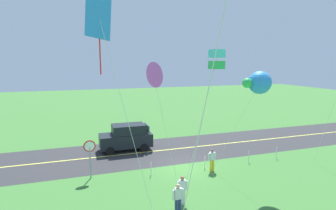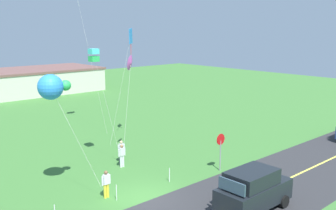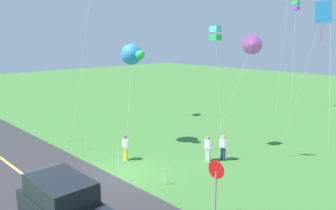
{
  "view_description": "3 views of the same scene",
  "coord_description": "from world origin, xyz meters",
  "px_view_note": "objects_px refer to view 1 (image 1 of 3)",
  "views": [
    {
      "loc": [
        6.87,
        17.38,
        7.51
      ],
      "look_at": [
        1.82,
        2.12,
        4.96
      ],
      "focal_mm": 28.9,
      "sensor_mm": 36.0,
      "label": 1
    },
    {
      "loc": [
        -13.03,
        -16.42,
        9.45
      ],
      "look_at": [
        3.98,
        2.41,
        4.45
      ],
      "focal_mm": 42.16,
      "sensor_mm": 36.0,
      "label": 2
    },
    {
      "loc": [
        14.19,
        -10.27,
        7.35
      ],
      "look_at": [
        2.31,
        1.17,
        4.05
      ],
      "focal_mm": 35.93,
      "sensor_mm": 36.0,
      "label": 3
    }
  ],
  "objects_px": {
    "person_adult_near": "(182,189)",
    "kite_green_far": "(100,23)",
    "kite_red_low": "(154,75)",
    "kite_blue_mid": "(259,83)",
    "stop_sign": "(90,152)",
    "person_adult_companion": "(212,159)",
    "kite_yellow_high": "(217,60)",
    "person_child_watcher": "(178,198)",
    "car_suv_foreground": "(127,137)"
  },
  "relations": [
    {
      "from": "car_suv_foreground",
      "to": "kite_blue_mid",
      "type": "xyz_separation_m",
      "value": [
        -6.74,
        8.6,
        5.13
      ]
    },
    {
      "from": "stop_sign",
      "to": "kite_red_low",
      "type": "height_order",
      "value": "kite_red_low"
    },
    {
      "from": "stop_sign",
      "to": "person_adult_companion",
      "type": "xyz_separation_m",
      "value": [
        -8.05,
        1.48,
        -0.94
      ]
    },
    {
      "from": "kite_blue_mid",
      "to": "kite_yellow_high",
      "type": "relative_size",
      "value": 0.87
    },
    {
      "from": "person_adult_companion",
      "to": "kite_green_far",
      "type": "xyz_separation_m",
      "value": [
        7.87,
        8.03,
        7.73
      ]
    },
    {
      "from": "kite_red_low",
      "to": "car_suv_foreground",
      "type": "bearing_deg",
      "value": -93.13
    },
    {
      "from": "kite_yellow_high",
      "to": "kite_blue_mid",
      "type": "bearing_deg",
      "value": -146.64
    },
    {
      "from": "person_adult_companion",
      "to": "kite_green_far",
      "type": "distance_m",
      "value": 13.64
    },
    {
      "from": "kite_blue_mid",
      "to": "kite_yellow_high",
      "type": "xyz_separation_m",
      "value": [
        4.54,
        2.99,
        1.34
      ]
    },
    {
      "from": "stop_sign",
      "to": "kite_blue_mid",
      "type": "height_order",
      "value": "kite_blue_mid"
    },
    {
      "from": "person_child_watcher",
      "to": "kite_blue_mid",
      "type": "distance_m",
      "value": 8.38
    },
    {
      "from": "car_suv_foreground",
      "to": "person_child_watcher",
      "type": "relative_size",
      "value": 2.75
    },
    {
      "from": "car_suv_foreground",
      "to": "kite_red_low",
      "type": "bearing_deg",
      "value": 86.87
    },
    {
      "from": "kite_red_low",
      "to": "kite_green_far",
      "type": "distance_m",
      "value": 4.34
    },
    {
      "from": "car_suv_foreground",
      "to": "person_adult_companion",
      "type": "xyz_separation_m",
      "value": [
        -4.84,
        6.46,
        -0.29
      ]
    },
    {
      "from": "person_adult_companion",
      "to": "person_adult_near",
      "type": "bearing_deg",
      "value": 93.6
    },
    {
      "from": "stop_sign",
      "to": "kite_yellow_high",
      "type": "height_order",
      "value": "kite_yellow_high"
    },
    {
      "from": "kite_red_low",
      "to": "kite_blue_mid",
      "type": "bearing_deg",
      "value": -160.0
    },
    {
      "from": "kite_red_low",
      "to": "kite_green_far",
      "type": "height_order",
      "value": "kite_green_far"
    },
    {
      "from": "person_adult_near",
      "to": "person_child_watcher",
      "type": "bearing_deg",
      "value": -167.36
    },
    {
      "from": "car_suv_foreground",
      "to": "kite_yellow_high",
      "type": "bearing_deg",
      "value": 100.75
    },
    {
      "from": "stop_sign",
      "to": "person_adult_near",
      "type": "height_order",
      "value": "stop_sign"
    },
    {
      "from": "person_adult_companion",
      "to": "kite_green_far",
      "type": "relative_size",
      "value": 0.17
    },
    {
      "from": "kite_red_low",
      "to": "kite_yellow_high",
      "type": "xyz_separation_m",
      "value": [
        -2.82,
        0.31,
        0.67
      ]
    },
    {
      "from": "kite_yellow_high",
      "to": "kite_green_far",
      "type": "relative_size",
      "value": 0.86
    },
    {
      "from": "kite_blue_mid",
      "to": "kite_yellow_high",
      "type": "height_order",
      "value": "kite_yellow_high"
    },
    {
      "from": "stop_sign",
      "to": "person_child_watcher",
      "type": "height_order",
      "value": "stop_sign"
    },
    {
      "from": "person_adult_near",
      "to": "kite_blue_mid",
      "type": "height_order",
      "value": "kite_blue_mid"
    },
    {
      "from": "kite_blue_mid",
      "to": "kite_green_far",
      "type": "xyz_separation_m",
      "value": [
        9.77,
        5.89,
        2.32
      ]
    },
    {
      "from": "person_adult_near",
      "to": "kite_red_low",
      "type": "relative_size",
      "value": 0.21
    },
    {
      "from": "car_suv_foreground",
      "to": "person_child_watcher",
      "type": "xyz_separation_m",
      "value": [
        -0.73,
        10.76,
        -0.29
      ]
    },
    {
      "from": "kite_yellow_high",
      "to": "person_child_watcher",
      "type": "bearing_deg",
      "value": -29.3
    },
    {
      "from": "stop_sign",
      "to": "kite_green_far",
      "type": "xyz_separation_m",
      "value": [
        -0.18,
        9.51,
        6.8
      ]
    },
    {
      "from": "person_adult_near",
      "to": "person_adult_companion",
      "type": "distance_m",
      "value": 5.01
    },
    {
      "from": "car_suv_foreground",
      "to": "kite_blue_mid",
      "type": "relative_size",
      "value": 0.63
    },
    {
      "from": "kite_green_far",
      "to": "kite_blue_mid",
      "type": "bearing_deg",
      "value": -148.9
    },
    {
      "from": "person_adult_near",
      "to": "kite_yellow_high",
      "type": "distance_m",
      "value": 7.01
    },
    {
      "from": "kite_yellow_high",
      "to": "kite_green_far",
      "type": "xyz_separation_m",
      "value": [
        5.23,
        2.9,
        0.98
      ]
    },
    {
      "from": "person_adult_near",
      "to": "kite_yellow_high",
      "type": "bearing_deg",
      "value": -103.75
    },
    {
      "from": "car_suv_foreground",
      "to": "person_child_watcher",
      "type": "bearing_deg",
      "value": 93.85
    },
    {
      "from": "kite_red_low",
      "to": "kite_green_far",
      "type": "relative_size",
      "value": 0.8
    },
    {
      "from": "kite_blue_mid",
      "to": "kite_red_low",
      "type": "bearing_deg",
      "value": 20.0
    },
    {
      "from": "person_adult_near",
      "to": "kite_green_far",
      "type": "distance_m",
      "value": 9.94
    },
    {
      "from": "car_suv_foreground",
      "to": "person_adult_near",
      "type": "distance_m",
      "value": 10.04
    },
    {
      "from": "stop_sign",
      "to": "kite_yellow_high",
      "type": "relative_size",
      "value": 0.32
    },
    {
      "from": "kite_red_low",
      "to": "person_child_watcher",
      "type": "bearing_deg",
      "value": -158.98
    },
    {
      "from": "stop_sign",
      "to": "kite_green_far",
      "type": "height_order",
      "value": "kite_green_far"
    },
    {
      "from": "person_adult_near",
      "to": "kite_green_far",
      "type": "relative_size",
      "value": 0.17
    },
    {
      "from": "kite_red_low",
      "to": "stop_sign",
      "type": "bearing_deg",
      "value": -67.59
    },
    {
      "from": "stop_sign",
      "to": "kite_blue_mid",
      "type": "xyz_separation_m",
      "value": [
        -9.95,
        3.62,
        4.48
      ]
    }
  ]
}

